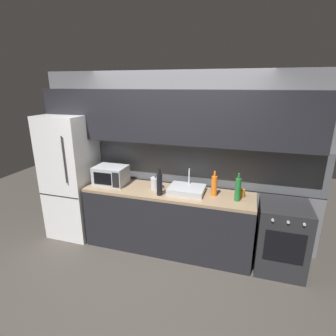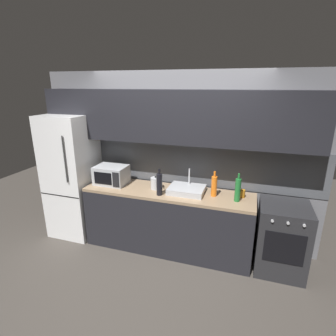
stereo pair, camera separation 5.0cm
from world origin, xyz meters
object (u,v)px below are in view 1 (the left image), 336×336
object	(u,v)px
microwave	(111,175)
mug_amber	(242,193)
wine_bottle_dark	(160,184)
wine_bottle_orange	(214,186)
kettle	(156,183)
oven_range	(281,237)
wine_bottle_green	(238,189)
refrigerator	(72,177)

from	to	relation	value
microwave	mug_amber	bearing A→B (deg)	2.50
wine_bottle_dark	wine_bottle_orange	size ratio (longest dim) A/B	1.06
wine_bottle_orange	mug_amber	xyz separation A→B (m)	(0.36, 0.07, -0.09)
kettle	wine_bottle_dark	xyz separation A→B (m)	(0.12, -0.19, 0.07)
oven_range	wine_bottle_dark	size ratio (longest dim) A/B	2.48
oven_range	microwave	size ratio (longest dim) A/B	1.96
wine_bottle_dark	wine_bottle_green	bearing A→B (deg)	6.79
refrigerator	kettle	size ratio (longest dim) A/B	9.94
mug_amber	oven_range	bearing A→B (deg)	-10.86
wine_bottle_orange	wine_bottle_green	bearing A→B (deg)	-13.13
wine_bottle_dark	wine_bottle_orange	distance (m)	0.72
kettle	mug_amber	size ratio (longest dim) A/B	1.84
kettle	microwave	bearing A→B (deg)	-179.51
microwave	wine_bottle_dark	distance (m)	0.84
wine_bottle_green	refrigerator	bearing A→B (deg)	179.04
kettle	wine_bottle_dark	bearing A→B (deg)	-56.24
kettle	wine_bottle_orange	xyz separation A→B (m)	(0.82, 0.01, 0.06)
oven_range	kettle	distance (m)	1.79
wine_bottle_dark	wine_bottle_orange	bearing A→B (deg)	15.33
microwave	refrigerator	bearing A→B (deg)	-178.45
microwave	kettle	distance (m)	0.70
refrigerator	oven_range	xyz separation A→B (m)	(3.08, -0.00, -0.50)
refrigerator	oven_range	distance (m)	3.12
wine_bottle_orange	wine_bottle_green	distance (m)	0.31
wine_bottle_orange	microwave	bearing A→B (deg)	-179.58
refrigerator	wine_bottle_dark	bearing A→B (deg)	-6.13
microwave	mug_amber	xyz separation A→B (m)	(1.87, 0.08, -0.08)
refrigerator	wine_bottle_green	size ratio (longest dim) A/B	5.18
refrigerator	mug_amber	world-z (taller)	refrigerator
refrigerator	microwave	distance (m)	0.69
refrigerator	wine_bottle_orange	bearing A→B (deg)	0.77
wine_bottle_orange	mug_amber	world-z (taller)	wine_bottle_orange
wine_bottle_dark	wine_bottle_green	world-z (taller)	wine_bottle_green
oven_range	wine_bottle_green	size ratio (longest dim) A/B	2.46
microwave	wine_bottle_orange	distance (m)	1.51
wine_bottle_dark	mug_amber	size ratio (longest dim) A/B	3.51
microwave	wine_bottle_dark	bearing A→B (deg)	-12.36
wine_bottle_green	wine_bottle_dark	bearing A→B (deg)	-173.21
wine_bottle_dark	wine_bottle_green	size ratio (longest dim) A/B	0.99
oven_range	wine_bottle_orange	size ratio (longest dim) A/B	2.64
wine_bottle_dark	kettle	bearing A→B (deg)	123.76
wine_bottle_green	mug_amber	world-z (taller)	wine_bottle_green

